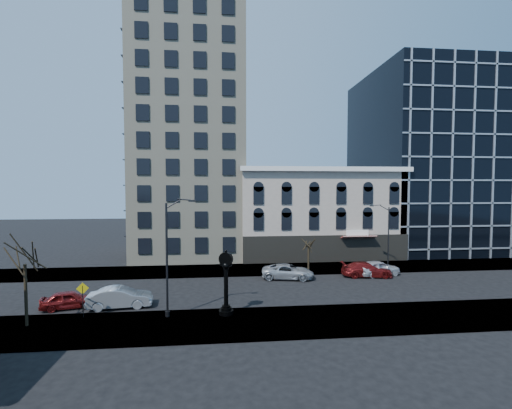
{
  "coord_description": "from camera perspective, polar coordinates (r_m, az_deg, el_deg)",
  "views": [
    {
      "loc": [
        -1.56,
        -32.09,
        9.78
      ],
      "look_at": [
        2.0,
        4.0,
        8.0
      ],
      "focal_mm": 24.0,
      "sensor_mm": 36.0,
      "label": 1
    }
  ],
  "objects": [
    {
      "name": "street_lamp_far",
      "position": [
        42.86,
        20.49,
        -2.4
      ],
      "size": [
        1.91,
        0.97,
        7.82
      ],
      "rotation": [
        0.0,
        0.0,
        2.74
      ],
      "color": "black",
      "rests_on": "sidewalk_far"
    },
    {
      "name": "bare_tree_near",
      "position": [
        28.79,
        -34.16,
        -6.39
      ],
      "size": [
        4.08,
        4.08,
        7.01
      ],
      "color": "#2D2516",
      "rests_on": "sidewalk_near"
    },
    {
      "name": "street_lamp_near",
      "position": [
        26.13,
        -13.27,
        -3.51
      ],
      "size": [
        2.34,
        0.36,
        9.03
      ],
      "rotation": [
        0.0,
        0.0,
        -0.01
      ],
      "color": "black",
      "rests_on": "sidewalk_near"
    },
    {
      "name": "ground",
      "position": [
        33.58,
        -2.81,
        -14.13
      ],
      "size": [
        160.0,
        160.0,
        0.0
      ],
      "primitive_type": "plane",
      "color": "black",
      "rests_on": "ground"
    },
    {
      "name": "sidewalk_far",
      "position": [
        41.28,
        -3.37,
        -10.82
      ],
      "size": [
        160.0,
        6.0,
        0.12
      ],
      "primitive_type": "cube",
      "color": "#9B9B8D",
      "rests_on": "ground"
    },
    {
      "name": "car_far_b",
      "position": [
        40.13,
        17.97,
        -10.28
      ],
      "size": [
        5.66,
        2.85,
        1.58
      ],
      "primitive_type": "imported",
      "rotation": [
        0.0,
        0.0,
        1.45
      ],
      "color": "maroon",
      "rests_on": "ground"
    },
    {
      "name": "glass_office",
      "position": [
        62.87,
        26.82,
        6.36
      ],
      "size": [
        20.0,
        20.15,
        28.0
      ],
      "color": "black",
      "rests_on": "ground"
    },
    {
      "name": "car_near_a",
      "position": [
        32.53,
        -28.67,
        -13.73
      ],
      "size": [
        4.45,
        2.67,
        1.42
      ],
      "primitive_type": "imported",
      "rotation": [
        0.0,
        0.0,
        1.83
      ],
      "color": "maroon",
      "rests_on": "ground"
    },
    {
      "name": "cream_tower",
      "position": [
        52.06,
        -10.85,
        13.32
      ],
      "size": [
        15.9,
        15.4,
        42.5
      ],
      "color": "#BEB599",
      "rests_on": "ground"
    },
    {
      "name": "street_clock",
      "position": [
        26.85,
        -5.02,
        -13.23
      ],
      "size": [
        1.13,
        1.13,
        4.96
      ],
      "rotation": [
        0.0,
        0.0,
        -0.4
      ],
      "color": "black",
      "rests_on": "sidewalk_near"
    },
    {
      "name": "car_far_a",
      "position": [
        37.59,
        5.33,
        -11.07
      ],
      "size": [
        5.95,
        3.62,
        1.54
      ],
      "primitive_type": "imported",
      "rotation": [
        0.0,
        0.0,
        1.37
      ],
      "color": "#A5A8AD",
      "rests_on": "ground"
    },
    {
      "name": "car_near_b",
      "position": [
        30.96,
        -21.69,
        -14.19
      ],
      "size": [
        5.21,
        2.3,
        1.66
      ],
      "primitive_type": "imported",
      "rotation": [
        0.0,
        0.0,
        1.68
      ],
      "color": "#A5A8AD",
      "rests_on": "ground"
    },
    {
      "name": "warning_sign",
      "position": [
        29.13,
        -26.92,
        -13.11
      ],
      "size": [
        0.85,
        0.23,
        2.64
      ],
      "rotation": [
        0.0,
        0.0,
        0.22
      ],
      "color": "black",
      "rests_on": "sidewalk_near"
    },
    {
      "name": "victorian_row",
      "position": [
        50.0,
        10.12,
        -1.57
      ],
      "size": [
        22.6,
        11.19,
        12.5
      ],
      "color": "#B6A696",
      "rests_on": "ground"
    },
    {
      "name": "car_far_c",
      "position": [
        40.96,
        19.62,
        -9.93
      ],
      "size": [
        5.38,
        3.2,
        1.72
      ],
      "primitive_type": "imported",
      "rotation": [
        0.0,
        0.0,
        1.82
      ],
      "color": "silver",
      "rests_on": "ground"
    },
    {
      "name": "sidewalk_near",
      "position": [
        26.02,
        -1.89,
        -19.12
      ],
      "size": [
        160.0,
        6.0,
        0.12
      ],
      "primitive_type": "cube",
      "color": "#9B9B8D",
      "rests_on": "ground"
    },
    {
      "name": "bare_tree_far",
      "position": [
        41.06,
        8.77,
        -5.93
      ],
      "size": [
        2.66,
        2.66,
        4.57
      ],
      "color": "#2D2516",
      "rests_on": "sidewalk_far"
    }
  ]
}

